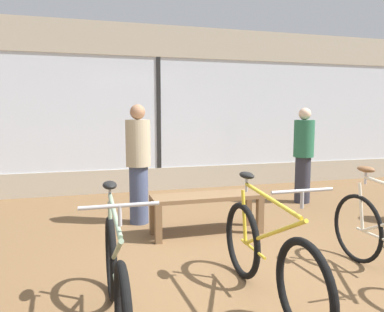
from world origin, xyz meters
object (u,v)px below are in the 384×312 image
object	(u,v)px
bicycle_center	(267,257)
display_bench	(207,202)
customer_by_window	(138,162)
customer_near_rack	(303,153)
bicycle_left	(116,278)

from	to	relation	value
bicycle_center	display_bench	size ratio (longest dim) A/B	1.24
customer_by_window	customer_near_rack	bearing A→B (deg)	8.48
bicycle_center	customer_near_rack	bearing A→B (deg)	53.15
customer_near_rack	bicycle_left	bearing A→B (deg)	-138.86
bicycle_left	bicycle_center	size ratio (longest dim) A/B	0.96
bicycle_center	display_bench	xyz separation A→B (m)	(0.08, 1.79, 0.03)
bicycle_center	display_bench	world-z (taller)	bicycle_center
display_bench	customer_by_window	xyz separation A→B (m)	(-0.76, 0.70, 0.45)
bicycle_center	customer_near_rack	world-z (taller)	customer_near_rack
bicycle_left	customer_near_rack	bearing A→B (deg)	41.14
bicycle_left	customer_by_window	xyz separation A→B (m)	(0.53, 2.54, 0.49)
bicycle_left	customer_near_rack	world-z (taller)	customer_near_rack
customer_by_window	bicycle_left	bearing A→B (deg)	-101.73
bicycle_left	customer_by_window	distance (m)	2.64
display_bench	customer_near_rack	size ratio (longest dim) A/B	0.86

